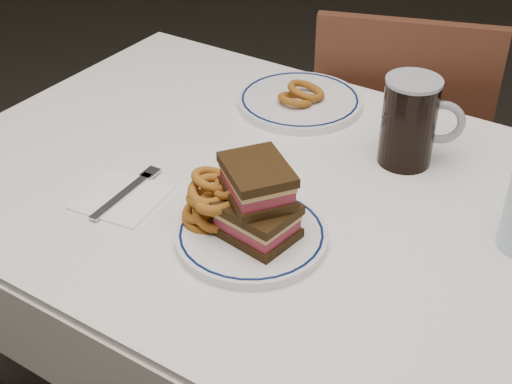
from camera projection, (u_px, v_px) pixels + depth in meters
The scene contains 10 objects.
dining_table at pixel (281, 234), 1.31m from camera, with size 1.27×0.87×0.75m.
chair_far at pixel (396, 154), 1.84m from camera, with size 0.52×0.52×0.89m.
main_plate at pixel (251, 235), 1.12m from camera, with size 0.24×0.24×0.02m.
reuben_sandwich at pixel (257, 201), 1.09m from camera, with size 0.15×0.14×0.12m.
onion_rings_main at pixel (213, 201), 1.12m from camera, with size 0.12×0.11×0.12m.
ketchup_ramekin at pixel (272, 200), 1.16m from camera, with size 0.06×0.06×0.03m.
beer_mug at pixel (411, 121), 1.27m from camera, with size 0.14×0.10×0.17m.
far_plate at pixel (300, 101), 1.49m from camera, with size 0.26×0.26×0.02m.
onion_rings_far at pixel (301, 95), 1.47m from camera, with size 0.09×0.11×0.05m.
napkin_fork at pixel (123, 196), 1.22m from camera, with size 0.15×0.18×0.01m.
Camera 1 is at (0.52, -0.89, 1.46)m, focal length 50.00 mm.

